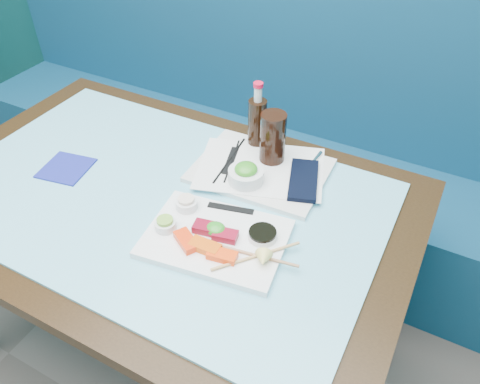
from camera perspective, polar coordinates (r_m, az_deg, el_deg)
The scene contains 34 objects.
booth_bench at distance 2.13m, azimuth 4.49°, elevation 4.89°, with size 3.00×0.56×1.17m.
dining_table at distance 1.39m, azimuth -9.43°, elevation -3.26°, with size 1.40×0.90×0.75m.
glass_top at distance 1.33m, azimuth -9.83°, elevation -0.54°, with size 1.22×0.76×0.01m, color #68BAD1.
sashimi_plate at distance 1.17m, azimuth -2.98°, elevation -5.68°, with size 0.35×0.25×0.02m, color white.
salmon_left at distance 1.15m, azimuth -6.56°, elevation -5.93°, with size 0.08×0.04×0.02m, color #F53209.
salmon_mid at distance 1.13m, azimuth -4.29°, elevation -6.65°, with size 0.08×0.04×0.02m, color #E25009.
salmon_right at distance 1.11m, azimuth -2.20°, elevation -7.74°, with size 0.07×0.03×0.02m, color #FF3E0A.
tuna_left at distance 1.17m, azimuth -4.15°, elevation -4.37°, with size 0.06×0.04×0.02m, color maroon.
tuna_right at distance 1.15m, azimuth -1.81°, elevation -5.30°, with size 0.06×0.04×0.02m, color maroon.
seaweed_garnish at distance 1.17m, azimuth -2.98°, elevation -4.51°, with size 0.05×0.05×0.03m, color #2A8D20.
ramekin_wasabi at distance 1.19m, azimuth -9.07°, elevation -3.98°, with size 0.05×0.05×0.02m, color silver.
wasabi_fill at distance 1.18m, azimuth -9.15°, elevation -3.44°, with size 0.04×0.04×0.01m, color #72AB37.
ramekin_ginger at distance 1.24m, azimuth -6.52°, elevation -1.48°, with size 0.06×0.06×0.02m, color white.
ginger_fill at distance 1.23m, azimuth -6.58°, elevation -0.91°, with size 0.04×0.04×0.01m, color beige.
soy_dish at distance 1.16m, azimuth 2.76°, elevation -5.31°, with size 0.07×0.07×0.01m, color silver.
soy_fill at distance 1.15m, azimuth 2.77°, elevation -4.95°, with size 0.07×0.07×0.01m, color black.
lemon_wedge at distance 1.09m, azimuth 2.84°, elevation -8.17°, with size 0.04×0.04×0.03m, color #F4E073.
chopstick_sleeve at distance 1.24m, azimuth -1.15°, elevation -2.00°, with size 0.12×0.02×0.00m, color black.
wooden_chopstick_a at distance 1.12m, azimuth 1.52°, elevation -7.62°, with size 0.01×0.01×0.23m, color #A16F4C.
wooden_chopstick_b at distance 1.12m, azimuth 1.99°, elevation -7.80°, with size 0.01×0.01×0.23m, color tan.
serving_tray at distance 1.38m, azimuth 2.52°, elevation 2.67°, with size 0.38×0.28×0.01m, color silver.
paper_placemat at distance 1.38m, azimuth 2.53°, elevation 2.94°, with size 0.36×0.26×0.00m, color silver.
seaweed_bowl at distance 1.32m, azimuth 0.73°, elevation 1.97°, with size 0.10×0.10×0.04m, color silver.
seaweed_salad at distance 1.30m, azimuth 0.74°, elevation 2.81°, with size 0.07×0.07×0.03m, color #328D20.
cola_glass at distance 1.37m, azimuth 4.01°, elevation 6.60°, with size 0.08×0.08×0.16m, color black.
navy_pouch at distance 1.34m, azimuth 7.74°, elevation 1.46°, with size 0.08×0.18×0.01m, color black.
fork at distance 1.42m, azimuth 9.10°, elevation 3.85°, with size 0.01×0.01×0.09m, color silver.
black_chopstick_a at distance 1.41m, azimuth -1.29°, elevation 3.94°, with size 0.01×0.01×0.24m, color black.
black_chopstick_b at distance 1.40m, azimuth -1.00°, elevation 3.84°, with size 0.01×0.01×0.21m, color black.
tray_sleeve at distance 1.41m, azimuth -1.14°, elevation 3.86°, with size 0.02×0.14×0.00m, color black.
cola_bottle_body at distance 1.45m, azimuth 2.11°, elevation 8.23°, with size 0.06×0.06×0.16m, color black.
cola_bottle_neck at distance 1.40m, azimuth 2.21°, elevation 11.85°, with size 0.02×0.02×0.05m, color silver.
cola_bottle_cap at distance 1.38m, azimuth 2.24°, elevation 12.93°, with size 0.03×0.03×0.01m, color red.
blue_napkin at distance 1.49m, azimuth -20.44°, elevation 2.75°, with size 0.13×0.13×0.01m, color navy.
Camera 1 is at (0.66, 0.69, 1.61)m, focal length 35.00 mm.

